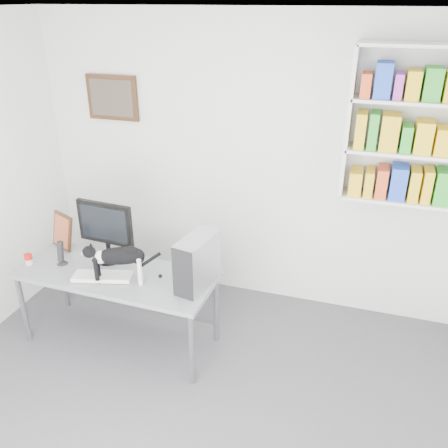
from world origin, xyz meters
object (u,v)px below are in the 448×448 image
object	(u,v)px
bookshelf	(415,128)
keyboard	(103,276)
speaker	(61,253)
leaning_print	(62,230)
pc_tower	(197,262)
cat	(120,265)
desk	(120,307)
soup_can	(29,259)
monitor	(106,231)

from	to	relation	value
bookshelf	keyboard	distance (m)	2.74
bookshelf	speaker	distance (m)	3.05
speaker	leaning_print	distance (m)	0.32
pc_tower	cat	distance (m)	0.61
desk	leaning_print	size ratio (longest dim) A/B	4.99
bookshelf	speaker	xyz separation A→B (m)	(-2.70, -0.97, -1.05)
leaning_print	soup_can	xyz separation A→B (m)	(-0.11, -0.36, -0.12)
pc_tower	cat	size ratio (longest dim) A/B	0.77
bookshelf	speaker	bearing A→B (deg)	-160.24
bookshelf	cat	distance (m)	2.53
bookshelf	soup_can	world-z (taller)	bookshelf
bookshelf	pc_tower	bearing A→B (deg)	-147.76
desk	speaker	world-z (taller)	speaker
speaker	leaning_print	xyz separation A→B (m)	(-0.16, 0.27, 0.06)
monitor	cat	distance (m)	0.44
bookshelf	monitor	size ratio (longest dim) A/B	2.27
soup_can	cat	world-z (taller)	cat
monitor	leaning_print	world-z (taller)	monitor
keyboard	pc_tower	bearing A→B (deg)	-4.99
monitor	pc_tower	xyz separation A→B (m)	(0.88, -0.15, -0.06)
bookshelf	desk	distance (m)	2.83
keyboard	pc_tower	size ratio (longest dim) A/B	1.12
speaker	leaning_print	size ratio (longest dim) A/B	0.65
pc_tower	speaker	bearing A→B (deg)	-167.51
desk	monitor	bearing A→B (deg)	133.04
desk	speaker	bearing A→B (deg)	-177.73
desk	monitor	size ratio (longest dim) A/B	3.04
soup_can	leaning_print	bearing A→B (deg)	73.81
desk	leaning_print	xyz separation A→B (m)	(-0.67, 0.26, 0.51)
pc_tower	speaker	size ratio (longest dim) A/B	1.93
bookshelf	cat	bearing A→B (deg)	-152.23
bookshelf	cat	size ratio (longest dim) A/B	2.28
keyboard	speaker	xyz separation A→B (m)	(-0.45, 0.10, 0.09)
cat	monitor	bearing A→B (deg)	112.71
cat	bookshelf	bearing A→B (deg)	7.42
desk	leaning_print	bearing A→B (deg)	160.14
leaning_print	bookshelf	bearing A→B (deg)	37.87
monitor	speaker	xyz separation A→B (m)	(-0.35, -0.19, -0.16)
bookshelf	leaning_print	size ratio (longest dim) A/B	3.72
keyboard	leaning_print	world-z (taller)	leaning_print
speaker	monitor	bearing A→B (deg)	39.54
monitor	keyboard	distance (m)	0.40
monitor	leaning_print	size ratio (longest dim) A/B	1.64
monitor	pc_tower	distance (m)	0.89
bookshelf	keyboard	xyz separation A→B (m)	(-2.25, -1.07, -1.14)
desk	leaning_print	world-z (taller)	leaning_print
bookshelf	desk	size ratio (longest dim) A/B	0.74
soup_can	desk	bearing A→B (deg)	7.24
keyboard	pc_tower	xyz separation A→B (m)	(0.78, 0.14, 0.19)
keyboard	cat	distance (m)	0.24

